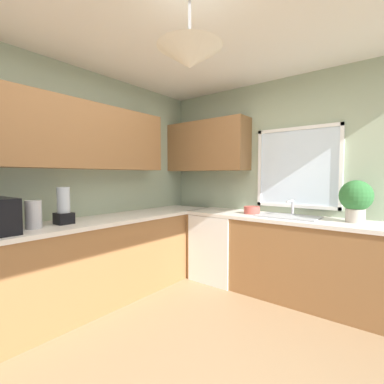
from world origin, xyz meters
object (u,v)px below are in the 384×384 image
bowl (252,210)px  blender_appliance (64,207)px  sink_assembly (288,216)px  potted_plant (356,198)px  dishwasher (220,246)px  kettle (33,215)px

bowl → blender_appliance: bearing=-121.5°
sink_assembly → potted_plant: size_ratio=1.58×
sink_assembly → blender_appliance: size_ratio=1.86×
potted_plant → bowl: potted_plant is taller
sink_assembly → potted_plant: bearing=3.8°
sink_assembly → blender_appliance: bearing=-130.6°
sink_assembly → bowl: size_ratio=3.48×
dishwasher → bowl: 0.69m
bowl → blender_appliance: size_ratio=0.53×
dishwasher → sink_assembly: 1.01m
bowl → blender_appliance: (-1.11, -1.80, 0.12)m
dishwasher → sink_assembly: (0.89, 0.04, 0.49)m
sink_assembly → blender_appliance: blender_appliance is taller
kettle → potted_plant: potted_plant is taller
dishwasher → kettle: kettle is taller
dishwasher → kettle: (-0.64, -2.06, 0.60)m
dishwasher → bowl: size_ratio=4.48×
kettle → blender_appliance: 0.29m
bowl → blender_appliance: blender_appliance is taller
kettle → sink_assembly: (1.53, 2.09, -0.12)m
bowl → potted_plant: bearing=2.6°
kettle → sink_assembly: kettle is taller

